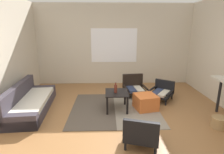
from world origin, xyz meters
TOP-DOWN VIEW (x-y plane):
  - ground_plane at (0.00, 0.00)m, footprint 7.80×7.80m
  - far_wall_with_window at (0.00, 3.06)m, footprint 5.60×0.13m
  - area_rug at (-0.07, 0.85)m, footprint 2.08×1.98m
  - couch at (-2.08, 0.82)m, footprint 0.89×2.00m
  - coffee_table at (-0.02, 0.81)m, footprint 0.54×0.62m
  - armchair_by_window at (0.54, 1.79)m, footprint 0.68×0.65m
  - armchair_striped_foreground at (0.30, -0.63)m, footprint 0.68×0.67m
  - armchair_corner at (1.25, 1.41)m, footprint 0.80×0.81m
  - ottoman_orange at (0.68, 0.82)m, footprint 0.59×0.59m
  - glass_bottle at (-0.05, 0.79)m, footprint 0.07×0.07m
  - wicker_basket at (1.96, -0.08)m, footprint 0.30×0.30m

SIDE VIEW (x-z plane):
  - ground_plane at x=0.00m, z-range 0.00..0.00m
  - area_rug at x=-0.07m, z-range 0.00..0.01m
  - wicker_basket at x=1.96m, z-range 0.00..0.22m
  - ottoman_orange at x=0.68m, z-range 0.00..0.36m
  - couch at x=-2.08m, z-range -0.12..0.52m
  - armchair_corner at x=1.25m, z-range -0.02..0.49m
  - armchair_striped_foreground at x=0.30m, z-range -0.03..0.52m
  - armchair_by_window at x=0.54m, z-range -0.04..0.55m
  - coffee_table at x=-0.02m, z-range 0.13..0.57m
  - glass_bottle at x=-0.05m, z-range 0.42..0.66m
  - far_wall_with_window at x=0.00m, z-range 0.00..2.70m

